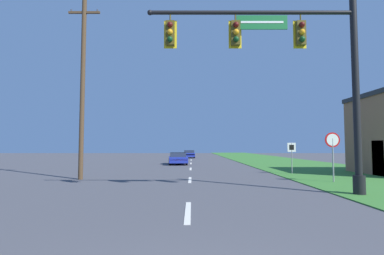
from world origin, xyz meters
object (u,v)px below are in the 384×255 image
(stop_sign, at_px, (334,146))
(route_sign_post, at_px, (293,151))
(utility_pole_near, at_px, (84,84))
(car_ahead, at_px, (179,158))
(far_car, at_px, (190,154))
(signal_mast, at_px, (300,67))

(stop_sign, distance_m, route_sign_post, 4.76)
(route_sign_post, relative_size, utility_pole_near, 0.19)
(stop_sign, bearing_deg, car_ahead, 119.09)
(car_ahead, bearing_deg, far_car, 86.73)
(utility_pole_near, bearing_deg, route_sign_post, 14.09)
(car_ahead, height_order, utility_pole_near, utility_pole_near)
(signal_mast, relative_size, car_ahead, 1.84)
(stop_sign, height_order, route_sign_post, stop_sign)
(car_ahead, height_order, far_car, same)
(signal_mast, bearing_deg, utility_pole_near, 152.33)
(signal_mast, xyz_separation_m, car_ahead, (-5.57, 19.40, -4.28))
(car_ahead, distance_m, far_car, 17.58)
(utility_pole_near, bearing_deg, signal_mast, -27.67)
(far_car, relative_size, stop_sign, 1.82)
(far_car, height_order, stop_sign, stop_sign)
(car_ahead, xyz_separation_m, utility_pole_near, (-4.76, -13.98, 4.77))
(route_sign_post, bearing_deg, signal_mast, -106.21)
(far_car, height_order, utility_pole_near, utility_pole_near)
(stop_sign, distance_m, utility_pole_near, 13.91)
(far_car, xyz_separation_m, stop_sign, (7.61, -33.02, 1.26))
(car_ahead, distance_m, utility_pole_near, 15.52)
(signal_mast, bearing_deg, stop_sign, 52.24)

